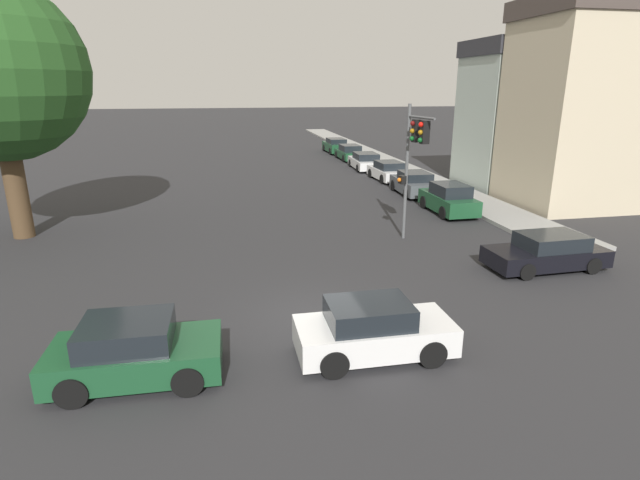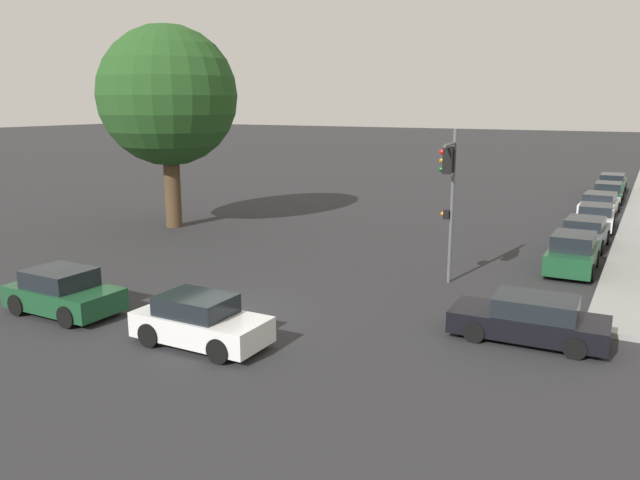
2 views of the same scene
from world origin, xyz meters
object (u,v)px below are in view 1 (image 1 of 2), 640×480
(traffic_signal, at_px, (414,149))
(parked_car_5, at_px, (336,146))
(crossing_car_2, at_px, (134,352))
(parked_car_0, at_px, (449,199))
(crossing_car_0, at_px, (373,331))
(crossing_car_1, at_px, (547,252))
(parked_car_1, at_px, (414,184))
(parked_car_2, at_px, (388,171))
(parked_car_4, at_px, (350,153))
(parked_car_3, at_px, (365,161))

(traffic_signal, relative_size, parked_car_5, 1.23)
(crossing_car_2, distance_m, parked_car_0, 19.24)
(crossing_car_0, xyz_separation_m, parked_car_0, (8.24, 13.36, 0.06))
(crossing_car_1, bearing_deg, parked_car_1, -92.20)
(parked_car_2, distance_m, parked_car_4, 10.62)
(traffic_signal, bearing_deg, crossing_car_1, 125.94)
(crossing_car_1, relative_size, parked_car_4, 1.00)
(traffic_signal, xyz_separation_m, crossing_car_2, (-9.98, -8.83, -3.33))
(parked_car_0, bearing_deg, parked_car_4, -0.13)
(parked_car_0, height_order, parked_car_2, parked_car_0)
(parked_car_3, bearing_deg, traffic_signal, 171.56)
(traffic_signal, relative_size, parked_car_1, 1.39)
(traffic_signal, bearing_deg, parked_car_2, -111.95)
(parked_car_0, relative_size, parked_car_3, 0.86)
(parked_car_2, bearing_deg, crossing_car_0, 158.36)
(parked_car_5, bearing_deg, traffic_signal, 172.51)
(parked_car_2, bearing_deg, parked_car_1, 177.50)
(crossing_car_0, bearing_deg, parked_car_2, 70.41)
(parked_car_4, relative_size, parked_car_5, 0.94)
(parked_car_3, bearing_deg, parked_car_0, -176.93)
(parked_car_2, distance_m, parked_car_3, 5.13)
(crossing_car_2, height_order, parked_car_4, crossing_car_2)
(crossing_car_0, height_order, parked_car_5, parked_car_5)
(crossing_car_2, height_order, parked_car_2, crossing_car_2)
(crossing_car_2, relative_size, parked_car_0, 0.95)
(parked_car_0, xyz_separation_m, parked_car_3, (-0.23, 15.07, -0.11))
(parked_car_1, relative_size, parked_car_3, 0.90)
(parked_car_1, bearing_deg, parked_car_2, 1.33)
(parked_car_0, bearing_deg, traffic_signal, 138.50)
(parked_car_3, bearing_deg, parked_car_4, 1.28)
(traffic_signal, height_order, parked_car_5, traffic_signal)
(parked_car_3, bearing_deg, crossing_car_2, 156.50)
(crossing_car_2, bearing_deg, parked_car_2, 60.10)
(crossing_car_0, height_order, crossing_car_2, crossing_car_2)
(parked_car_2, relative_size, parked_car_5, 0.88)
(parked_car_1, relative_size, parked_car_5, 0.89)
(crossing_car_2, distance_m, parked_car_4, 36.56)
(traffic_signal, relative_size, parked_car_2, 1.40)
(traffic_signal, height_order, parked_car_1, traffic_signal)
(traffic_signal, distance_m, parked_car_3, 20.19)
(crossing_car_2, relative_size, parked_car_3, 0.82)
(parked_car_2, distance_m, parked_car_5, 15.85)
(crossing_car_2, height_order, parked_car_5, crossing_car_2)
(crossing_car_2, bearing_deg, parked_car_0, 44.71)
(traffic_signal, height_order, parked_car_2, traffic_signal)
(traffic_signal, relative_size, crossing_car_1, 1.32)
(parked_car_1, bearing_deg, crossing_car_0, 157.43)
(parked_car_2, xyz_separation_m, parked_car_5, (-0.23, 15.85, 0.05))
(crossing_car_2, distance_m, parked_car_3, 31.50)
(parked_car_0, xyz_separation_m, parked_car_1, (-0.05, 4.87, -0.06))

